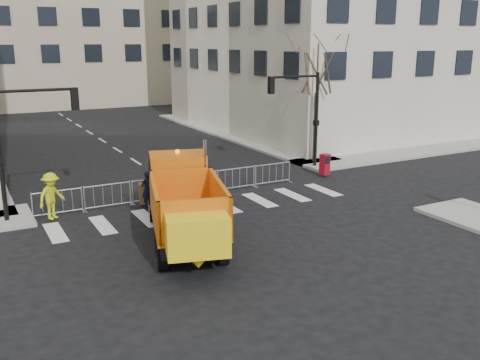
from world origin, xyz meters
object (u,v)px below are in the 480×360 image
cop_c (161,192)px  cop_b (182,189)px  plow_truck (184,202)px  newspaper_box (325,164)px  worker (51,196)px  cop_a (147,190)px

cop_c → cop_b: bearing=118.0°
plow_truck → newspaper_box: size_ratio=8.45×
cop_b → worker: (-5.05, 1.28, 0.09)m
cop_a → worker: bearing=-17.8°
plow_truck → cop_a: size_ratio=5.69×
plow_truck → worker: 5.99m
plow_truck → worker: (-3.78, 4.62, -0.46)m
cop_c → newspaper_box: 9.83m
worker → newspaper_box: (14.05, 0.74, -0.39)m
cop_b → cop_a: bearing=-51.1°
cop_a → newspaper_box: 10.11m
cop_a → cop_b: size_ratio=0.81×
cop_b → newspaper_box: size_ratio=1.83×
plow_truck → cop_b: bearing=-4.8°
plow_truck → cop_a: 4.70m
cop_b → worker: 5.22m
newspaper_box → cop_b: bearing=-177.6°
cop_c → newspaper_box: size_ratio=1.53×
newspaper_box → plow_truck: bearing=-162.7°
plow_truck → cop_b: plow_truck is taller
cop_a → cop_b: 1.71m
newspaper_box → cop_a: bearing=173.8°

